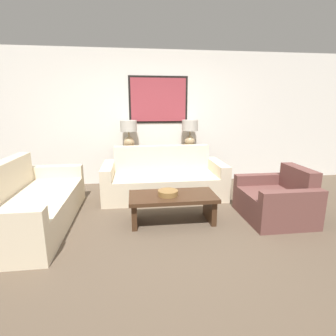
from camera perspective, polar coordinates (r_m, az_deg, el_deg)
The scene contains 10 objects.
ground_plane at distance 3.39m, azimuth 2.18°, elevation -14.53°, with size 20.00×20.00×0.00m, color brown.
back_wall at distance 5.48m, azimuth -2.12°, elevation 10.73°, with size 8.40×0.12×2.65m.
console_table at distance 5.33m, azimuth -1.75°, elevation 0.31°, with size 1.63×0.40×0.76m.
table_lamp_left at distance 5.19m, azimuth -8.55°, elevation 7.88°, with size 0.32×0.32×0.55m.
table_lamp_right at distance 5.31m, azimuth 4.79°, elevation 8.11°, with size 0.32×0.32×0.55m.
couch_by_back_wall at distance 4.69m, azimuth -0.90°, elevation -2.70°, with size 2.11×0.94×0.86m.
couch_by_side at distance 4.00m, azimuth -27.89°, elevation -7.23°, with size 0.94×2.11×0.86m.
coffee_table at distance 3.64m, azimuth 1.02°, elevation -7.39°, with size 1.19×0.58×0.40m.
decorative_bowl at distance 3.57m, azimuth -0.01°, elevation -5.44°, with size 0.27×0.27×0.07m.
armchair_near_back_wall at distance 4.08m, azimuth 22.57°, elevation -6.62°, with size 0.86×0.97×0.74m.
Camera 1 is at (-0.51, -2.95, 1.59)m, focal length 28.00 mm.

